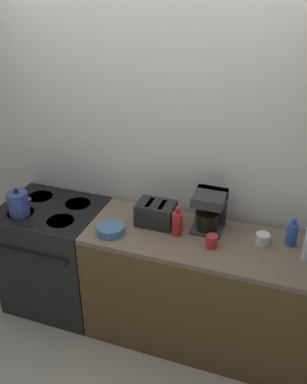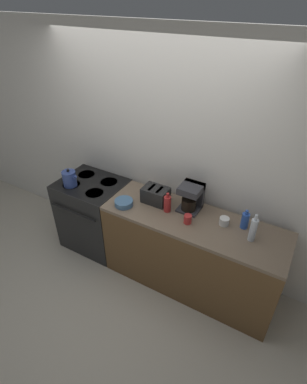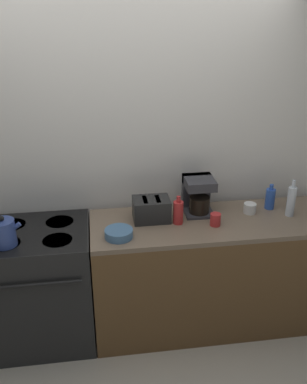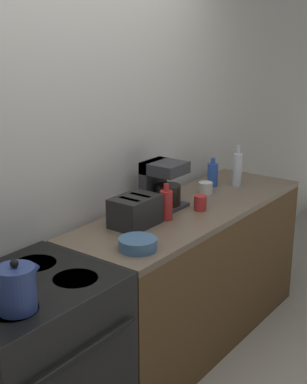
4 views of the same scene
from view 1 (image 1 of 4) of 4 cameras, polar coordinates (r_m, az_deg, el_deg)
name	(u,v)px [view 1 (image 1 of 4)]	position (r m, az deg, el deg)	size (l,w,h in m)	color
ground_plane	(116,345)	(3.50, -4.96, -19.71)	(12.00, 12.00, 0.00)	beige
wall_back	(146,156)	(3.25, -0.96, 4.78)	(8.00, 0.05, 2.60)	silver
stove	(56,255)	(3.65, -12.86, -8.17)	(0.77, 0.67, 0.92)	black
counter_block	(214,294)	(3.24, 8.05, -13.29)	(1.87, 0.61, 0.92)	brown
kettle	(18,203)	(3.34, -17.58, -1.44)	(0.20, 0.16, 0.22)	#33478C
toaster	(156,213)	(3.07, 0.32, -2.88)	(0.27, 0.19, 0.17)	black
coffee_maker	(210,209)	(3.03, 7.48, -2.26)	(0.22, 0.24, 0.28)	#333338
bottle_red	(177,223)	(2.96, 3.18, -4.19)	(0.07, 0.07, 0.22)	#B72828
bottle_blue	(292,234)	(3.00, 17.96, -5.35)	(0.07, 0.07, 0.20)	#2D56B7
cup_white	(263,239)	(2.98, 14.34, -6.08)	(0.09, 0.09, 0.08)	white
cup_red	(212,241)	(2.88, 7.76, -6.55)	(0.08, 0.08, 0.09)	red
bowl	(111,229)	(3.01, -5.73, -4.99)	(0.19, 0.19, 0.06)	teal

